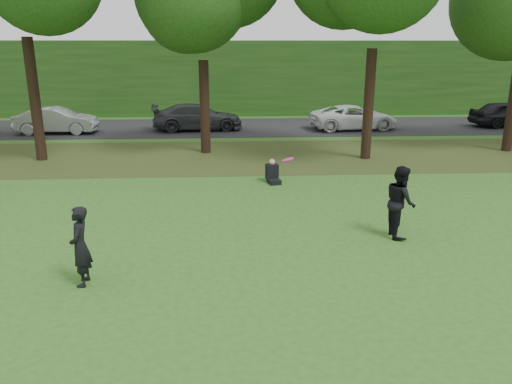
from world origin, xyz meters
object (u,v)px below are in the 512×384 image
player_left (80,246)px  player_right (400,202)px  seated_person (273,174)px  frisbee (288,159)px

player_left → player_right: size_ratio=0.91×
player_right → seated_person: (-2.81, 5.41, -0.62)m
seated_person → frisbee: bearing=-102.9°
player_left → seated_person: size_ratio=2.04×
player_right → frisbee: frisbee is taller
player_right → seated_person: size_ratio=2.25×
player_left → frisbee: bearing=109.3°
player_left → seated_person: player_left is taller
frisbee → seated_person: (0.18, 6.01, -1.90)m
player_left → frisbee: size_ratio=5.00×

